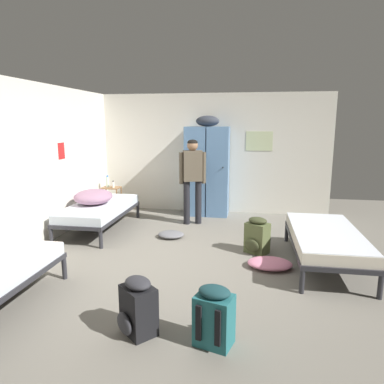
% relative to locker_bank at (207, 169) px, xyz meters
% --- Properties ---
extents(ground_plane, '(9.41, 9.41, 0.00)m').
position_rel_locker_bank_xyz_m(ground_plane, '(0.07, -2.66, -0.97)').
color(ground_plane, slate).
extents(room_backdrop, '(4.95, 5.94, 2.54)m').
position_rel_locker_bank_xyz_m(room_backdrop, '(-1.25, -1.30, 0.30)').
color(room_backdrop, silver).
rests_on(room_backdrop, ground_plane).
extents(locker_bank, '(0.90, 0.55, 2.07)m').
position_rel_locker_bank_xyz_m(locker_bank, '(0.00, 0.00, 0.00)').
color(locker_bank, '#5B84B2').
rests_on(locker_bank, ground_plane).
extents(shelf_unit, '(0.38, 0.30, 0.57)m').
position_rel_locker_bank_xyz_m(shelf_unit, '(-2.04, -0.25, -0.62)').
color(shelf_unit, brown).
rests_on(shelf_unit, ground_plane).
extents(bed_left_rear, '(0.90, 1.90, 0.49)m').
position_rel_locker_bank_xyz_m(bed_left_rear, '(-1.79, -1.43, -0.59)').
color(bed_left_rear, '#28282D').
rests_on(bed_left_rear, ground_plane).
extents(bed_right, '(0.90, 1.90, 0.49)m').
position_rel_locker_bank_xyz_m(bed_right, '(1.94, -2.43, -0.59)').
color(bed_right, '#28282D').
rests_on(bed_right, ground_plane).
extents(bedding_heap, '(0.67, 0.73, 0.26)m').
position_rel_locker_bank_xyz_m(bedding_heap, '(-1.88, -1.45, -0.35)').
color(bedding_heap, gray).
rests_on(bedding_heap, bed_left_rear).
extents(person_traveler, '(0.49, 0.30, 1.62)m').
position_rel_locker_bank_xyz_m(person_traveler, '(-0.19, -0.75, 0.01)').
color(person_traveler, black).
rests_on(person_traveler, ground_plane).
extents(water_bottle, '(0.07, 0.07, 0.25)m').
position_rel_locker_bank_xyz_m(water_bottle, '(-2.12, -0.23, -0.28)').
color(water_bottle, silver).
rests_on(water_bottle, shelf_unit).
extents(lotion_bottle, '(0.05, 0.05, 0.15)m').
position_rel_locker_bank_xyz_m(lotion_bottle, '(-1.97, -0.29, -0.33)').
color(lotion_bottle, white).
rests_on(lotion_bottle, shelf_unit).
extents(backpack_olive, '(0.40, 0.41, 0.55)m').
position_rel_locker_bank_xyz_m(backpack_olive, '(1.02, -2.13, -0.71)').
color(backpack_olive, '#566038').
rests_on(backpack_olive, ground_plane).
extents(backpack_teal, '(0.38, 0.39, 0.55)m').
position_rel_locker_bank_xyz_m(backpack_teal, '(0.62, -4.45, -0.71)').
color(backpack_teal, '#23666B').
rests_on(backpack_teal, ground_plane).
extents(backpack_black, '(0.42, 0.42, 0.55)m').
position_rel_locker_bank_xyz_m(backpack_black, '(-0.09, -4.42, -0.71)').
color(backpack_black, black).
rests_on(backpack_black, ground_plane).
extents(clothes_pile_pink, '(0.60, 0.45, 0.12)m').
position_rel_locker_bank_xyz_m(clothes_pile_pink, '(1.19, -2.67, -0.91)').
color(clothes_pile_pink, pink).
rests_on(clothes_pile_pink, ground_plane).
extents(clothes_pile_grey, '(0.44, 0.38, 0.10)m').
position_rel_locker_bank_xyz_m(clothes_pile_grey, '(-0.41, -1.64, -0.92)').
color(clothes_pile_grey, slate).
rests_on(clothes_pile_grey, ground_plane).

